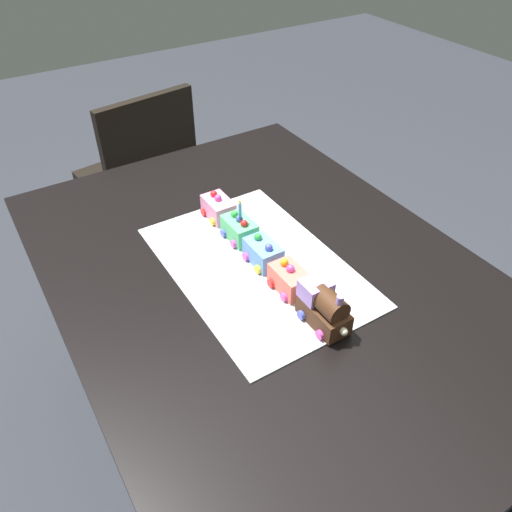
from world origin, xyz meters
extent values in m
plane|color=#2D3038|center=(0.00, 0.00, 0.00)|extent=(8.00, 8.00, 0.00)
cube|color=black|center=(0.00, 0.00, 0.72)|extent=(1.40, 1.00, 0.03)
cube|color=black|center=(0.64, -0.44, 0.35)|extent=(0.07, 0.07, 0.71)
cube|color=black|center=(0.64, 0.44, 0.35)|extent=(0.07, 0.07, 0.71)
cube|color=black|center=(1.10, -0.03, 0.44)|extent=(0.45, 0.45, 0.04)
cube|color=black|center=(0.92, -0.06, 0.66)|extent=(0.09, 0.40, 0.40)
cube|color=black|center=(1.29, -0.17, 0.21)|extent=(0.04, 0.04, 0.42)
cube|color=black|center=(1.24, 0.16, 0.21)|extent=(0.04, 0.04, 0.42)
cube|color=black|center=(0.96, -0.22, 0.21)|extent=(0.04, 0.04, 0.42)
cube|color=black|center=(0.91, 0.11, 0.21)|extent=(0.04, 0.04, 0.42)
cube|color=silver|center=(0.03, 0.02, 0.74)|extent=(0.60, 0.40, 0.00)
cube|color=#472816|center=(-0.22, -0.01, 0.77)|extent=(0.12, 0.06, 0.05)
cylinder|color=#472816|center=(-0.23, -0.01, 0.81)|extent=(0.07, 0.05, 0.05)
cube|color=#AD84E0|center=(-0.18, -0.01, 0.82)|extent=(0.06, 0.06, 0.04)
cylinder|color=#AD84E0|center=(-0.26, -0.01, 0.84)|extent=(0.02, 0.02, 0.03)
sphere|color=#F4EFCC|center=(-0.29, -0.01, 0.78)|extent=(0.02, 0.02, 0.02)
cylinder|color=yellow|center=(-0.25, -0.04, 0.76)|extent=(0.02, 0.01, 0.02)
cylinder|color=#D84CB2|center=(-0.18, -0.04, 0.76)|extent=(0.02, 0.01, 0.02)
cylinder|color=#D84CB2|center=(-0.25, 0.03, 0.76)|extent=(0.02, 0.01, 0.02)
cylinder|color=#4C59D8|center=(-0.18, 0.03, 0.76)|extent=(0.02, 0.01, 0.02)
cube|color=#F27260|center=(-0.09, -0.01, 0.77)|extent=(0.10, 0.06, 0.06)
cylinder|color=#D84CB2|center=(-0.11, -0.04, 0.76)|extent=(0.02, 0.01, 0.02)
cylinder|color=yellow|center=(-0.06, -0.04, 0.76)|extent=(0.02, 0.01, 0.02)
cylinder|color=#D84CB2|center=(-0.11, 0.03, 0.76)|extent=(0.02, 0.01, 0.02)
cylinder|color=red|center=(-0.06, 0.03, 0.76)|extent=(0.02, 0.01, 0.02)
sphere|color=orange|center=(-0.06, -0.01, 0.81)|extent=(0.02, 0.02, 0.02)
sphere|color=#D84CB2|center=(-0.09, -0.01, 0.81)|extent=(0.02, 0.02, 0.02)
cube|color=#669EEA|center=(0.03, -0.01, 0.77)|extent=(0.10, 0.06, 0.06)
cylinder|color=#4C59D8|center=(0.00, -0.04, 0.76)|extent=(0.02, 0.01, 0.02)
cylinder|color=#D84CB2|center=(0.06, -0.04, 0.76)|extent=(0.02, 0.01, 0.02)
cylinder|color=yellow|center=(0.00, 0.03, 0.76)|extent=(0.02, 0.01, 0.02)
cylinder|color=#D84CB2|center=(0.06, 0.03, 0.76)|extent=(0.02, 0.01, 0.02)
sphere|color=green|center=(0.06, -0.01, 0.81)|extent=(0.02, 0.02, 0.02)
sphere|color=#4C59D8|center=(0.01, -0.01, 0.81)|extent=(0.02, 0.02, 0.02)
cube|color=#59CC7A|center=(0.15, -0.01, 0.77)|extent=(0.10, 0.06, 0.06)
cylinder|color=orange|center=(0.12, -0.04, 0.76)|extent=(0.02, 0.01, 0.02)
cylinder|color=orange|center=(0.18, -0.04, 0.76)|extent=(0.02, 0.01, 0.02)
cylinder|color=#D84CB2|center=(0.12, 0.03, 0.76)|extent=(0.02, 0.01, 0.02)
cylinder|color=#4C59D8|center=(0.18, 0.03, 0.76)|extent=(0.02, 0.01, 0.02)
sphere|color=green|center=(0.17, -0.01, 0.81)|extent=(0.02, 0.02, 0.02)
sphere|color=#4C59D8|center=(0.15, -0.01, 0.81)|extent=(0.02, 0.02, 0.02)
sphere|color=red|center=(0.12, -0.01, 0.81)|extent=(0.02, 0.02, 0.02)
cube|color=pink|center=(0.27, -0.01, 0.77)|extent=(0.10, 0.06, 0.06)
cylinder|color=yellow|center=(0.24, -0.04, 0.76)|extent=(0.02, 0.01, 0.02)
cylinder|color=orange|center=(0.29, -0.04, 0.76)|extent=(0.02, 0.01, 0.02)
cylinder|color=yellow|center=(0.24, 0.03, 0.76)|extent=(0.02, 0.01, 0.02)
cylinder|color=red|center=(0.29, 0.03, 0.76)|extent=(0.02, 0.01, 0.02)
sphere|color=#D84CB2|center=(0.27, -0.01, 0.81)|extent=(0.02, 0.02, 0.02)
sphere|color=red|center=(0.29, -0.01, 0.81)|extent=(0.02, 0.02, 0.02)
cylinder|color=#4CA5E5|center=(0.14, -0.01, 0.84)|extent=(0.01, 0.01, 0.04)
cone|color=yellow|center=(0.14, -0.01, 0.86)|extent=(0.01, 0.01, 0.01)
camera|label=1|loc=(-0.79, 0.53, 1.57)|focal=35.13mm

